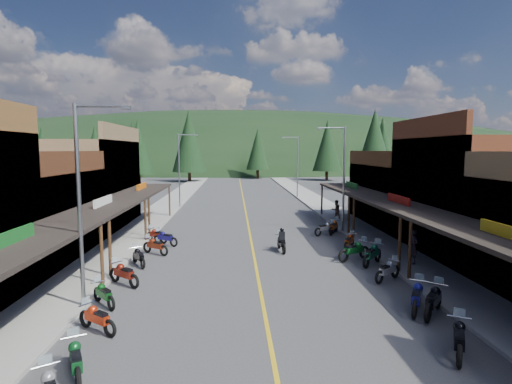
{
  "coord_description": "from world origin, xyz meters",
  "views": [
    {
      "loc": [
        -1.13,
        -21.54,
        6.25
      ],
      "look_at": [
        0.55,
        9.36,
        3.0
      ],
      "focal_mm": 28.0,
      "sensor_mm": 36.0,
      "label": 1
    }
  ],
  "objects": [
    {
      "name": "pine_10",
      "position": [
        -18.0,
        50.0,
        6.78
      ],
      "size": [
        5.38,
        5.38,
        11.6
      ],
      "color": "black",
      "rests_on": "ground"
    },
    {
      "name": "bike_west_7",
      "position": [
        -6.34,
        -0.11,
        0.55
      ],
      "size": [
        1.53,
        1.98,
        1.1
      ],
      "primitive_type": null,
      "rotation": [
        0.0,
        0.0,
        0.53
      ],
      "color": "black",
      "rests_on": "ground"
    },
    {
      "name": "sidewalk_east",
      "position": [
        8.7,
        20.0,
        0.07
      ],
      "size": [
        3.4,
        94.0,
        0.15
      ],
      "primitive_type": "cube",
      "color": "gray",
      "rests_on": "ground"
    },
    {
      "name": "bike_east_7",
      "position": [
        6.37,
        -0.65,
        0.66
      ],
      "size": [
        2.09,
        2.23,
        1.31
      ],
      "primitive_type": null,
      "rotation": [
        0.0,
        0.0,
        -0.72
      ],
      "color": "#0E482B",
      "rests_on": "ground"
    },
    {
      "name": "pine_3",
      "position": [
        4.0,
        66.0,
        6.48
      ],
      "size": [
        5.04,
        5.04,
        11.0
      ],
      "color": "black",
      "rests_on": "ground"
    },
    {
      "name": "bike_east_3",
      "position": [
        5.66,
        -10.32,
        0.61
      ],
      "size": [
        1.64,
        2.2,
        1.21
      ],
      "primitive_type": null,
      "rotation": [
        0.0,
        0.0,
        -0.5
      ],
      "color": "black",
      "rests_on": "ground"
    },
    {
      "name": "bike_east_8",
      "position": [
        5.65,
        0.29,
        0.64
      ],
      "size": [
        2.34,
        1.71,
        1.29
      ],
      "primitive_type": null,
      "rotation": [
        0.0,
        0.0,
        -1.09
      ],
      "color": "#0E471C",
      "rests_on": "ground"
    },
    {
      "name": "pedestrian_east_a",
      "position": [
        8.46,
        -0.97,
        1.09
      ],
      "size": [
        0.63,
        0.79,
        1.87
      ],
      "primitive_type": "imported",
      "rotation": [
        0.0,
        0.0,
        -1.26
      ],
      "color": "#241B29",
      "rests_on": "sidewalk_east"
    },
    {
      "name": "pine_1",
      "position": [
        -24.0,
        70.0,
        7.24
      ],
      "size": [
        5.88,
        5.88,
        12.5
      ],
      "color": "black",
      "rests_on": "ground"
    },
    {
      "name": "shop_east_3",
      "position": [
        13.75,
        11.3,
        2.53
      ],
      "size": [
        10.9,
        10.2,
        6.2
      ],
      "color": "#4C2D16",
      "rests_on": "ground"
    },
    {
      "name": "streetlight_3",
      "position": [
        6.95,
        30.0,
        4.46
      ],
      "size": [
        2.16,
        0.18,
        8.0
      ],
      "color": "gray",
      "rests_on": "ground"
    },
    {
      "name": "bike_west_9",
      "position": [
        -5.67,
        4.43,
        0.56
      ],
      "size": [
        2.0,
        1.62,
        1.12
      ],
      "primitive_type": null,
      "rotation": [
        0.0,
        0.0,
        0.99
      ],
      "color": "navy",
      "rests_on": "ground"
    },
    {
      "name": "centerline",
      "position": [
        0.0,
        20.0,
        0.01
      ],
      "size": [
        0.15,
        90.0,
        0.01
      ],
      "primitive_type": "cube",
      "color": "gold",
      "rests_on": "ground"
    },
    {
      "name": "pedestrian_east_b",
      "position": [
        7.83,
        12.92,
        1.01
      ],
      "size": [
        0.94,
        0.7,
        1.72
      ],
      "primitive_type": "imported",
      "rotation": [
        0.0,
        0.0,
        3.44
      ],
      "color": "brown",
      "rests_on": "sidewalk_east"
    },
    {
      "name": "bike_east_11",
      "position": [
        6.28,
        7.52,
        0.59
      ],
      "size": [
        1.6,
        2.14,
        1.18
      ],
      "primitive_type": null,
      "rotation": [
        0.0,
        0.0,
        -0.5
      ],
      "color": "#983E0A",
      "rests_on": "ground"
    },
    {
      "name": "pine_4",
      "position": [
        18.0,
        60.0,
        7.24
      ],
      "size": [
        5.88,
        5.88,
        12.5
      ],
      "color": "black",
      "rests_on": "ground"
    },
    {
      "name": "bike_west_5",
      "position": [
        -6.4,
        -5.73,
        0.53
      ],
      "size": [
        1.68,
        1.82,
        1.07
      ],
      "primitive_type": null,
      "rotation": [
        0.0,
        0.0,
        0.71
      ],
      "color": "#0E4815",
      "rests_on": "ground"
    },
    {
      "name": "ridge_hill",
      "position": [
        0.0,
        135.0,
        0.0
      ],
      "size": [
        310.0,
        140.0,
        60.0
      ],
      "primitive_type": "ellipsoid",
      "color": "black",
      "rests_on": "ground"
    },
    {
      "name": "shop_west_3",
      "position": [
        -13.78,
        11.3,
        3.52
      ],
      "size": [
        10.9,
        10.2,
        8.2
      ],
      "color": "brown",
      "rests_on": "ground"
    },
    {
      "name": "sidewalk_west",
      "position": [
        -8.7,
        20.0,
        0.07
      ],
      "size": [
        3.4,
        94.0,
        0.15
      ],
      "primitive_type": "cube",
      "color": "gray",
      "rests_on": "ground"
    },
    {
      "name": "shop_east_2",
      "position": [
        13.78,
        1.7,
        3.52
      ],
      "size": [
        10.9,
        9.0,
        8.2
      ],
      "color": "#562B19",
      "rests_on": "ground"
    },
    {
      "name": "pine_6",
      "position": [
        46.0,
        64.0,
        6.48
      ],
      "size": [
        5.04,
        5.04,
        11.0
      ],
      "color": "black",
      "rests_on": "ground"
    },
    {
      "name": "pine_7",
      "position": [
        -32.0,
        76.0,
        7.24
      ],
      "size": [
        5.88,
        5.88,
        12.5
      ],
      "color": "black",
      "rests_on": "ground"
    },
    {
      "name": "pine_5",
      "position": [
        34.0,
        72.0,
        7.99
      ],
      "size": [
        6.72,
        6.72,
        14.0
      ],
      "color": "black",
      "rests_on": "ground"
    },
    {
      "name": "pine_9",
      "position": [
        24.0,
        45.0,
        6.38
      ],
      "size": [
        4.93,
        4.93,
        10.8
      ],
      "color": "black",
      "rests_on": "ground"
    },
    {
      "name": "rider_on_bike",
      "position": [
        1.76,
        2.52,
        0.62
      ],
      "size": [
        0.86,
        2.08,
        1.54
      ],
      "rotation": [
        0.0,
        0.0,
        0.09
      ],
      "color": "black",
      "rests_on": "ground"
    },
    {
      "name": "pine_0",
      "position": [
        -40.0,
        62.0,
        6.48
      ],
      "size": [
        5.04,
        5.04,
        11.0
      ],
      "color": "black",
      "rests_on": "ground"
    },
    {
      "name": "bike_west_4",
      "position": [
        -5.87,
        -8.1,
        0.55
      ],
      "size": [
        1.91,
        1.65,
        1.09
      ],
      "primitive_type": null,
      "rotation": [
        0.0,
        0.0,
        0.93
      ],
      "color": "#B9290D",
      "rests_on": "ground"
    },
    {
      "name": "pine_2",
      "position": [
        -10.0,
        58.0,
        7.99
      ],
      "size": [
        6.72,
        6.72,
        14.0
      ],
      "color": "black",
      "rests_on": "ground"
    },
    {
      "name": "bike_west_10",
      "position": [
        -6.44,
        5.41,
        0.55
      ],
      "size": [
        1.93,
        1.67,
        1.1
      ],
      "primitive_type": null,
      "rotation": [
        0.0,
        0.0,
        0.93
      ],
      "color": "maroon",
      "rests_on": "ground"
    },
    {
      "name": "pine_11",
      "position": [
        20.0,
        38.0,
        7.19
      ],
      "size": [
        5.82,
        5.82,
        12.4
      ],
      "color": "black",
      "rests_on": "ground"
    },
    {
      "name": "pine_8",
      "position": [
        -22.0,
        40.0,
        5.98
      ],
      "size": [
        4.48,
        4.48,
        10.0
      ],
      "color": "black",
      "rests_on": "ground"
    },
    {
      "name": "bike_east_10",
      "position": [
        5.52,
        7.05,
        0.56
      ],
      "size": [
        2.03,
        1.59,
        1.13
      ],
      "primitive_type": null,
      "rotation": [
        0.0,
        0.0,
        -1.02
      ],
      "color": "#98999D",
      "rests_on": "ground"
    },
    {
      "name": "bike_east_6",
      "position": [
        6.18,
        -3.31,
        0.56
      ],
      "size": [
        1.95,
        1.71,
        1.12
      ],
      "primitive_type": null,
      "rotation": [
        0.0,
        0.0,
        -0.92
      ],
      "color": "#A2A2A7",
      "rests_on": "ground"
    },
    {
      "name": "bike_west_8",
      "position": [
        -5.9,
        2.23,
        0.58
      ],
      "size": [
        2.03,
        1.75,
        1.16
      ],
      "primitive_type": null,
      "rotation": [
        0.0,
        0.0,
        0.93
      ],
      "color": "maroon",
      "rests_on": "ground"
    },
    {
      "name": "bike_east_9",
      "position": [
        6.08,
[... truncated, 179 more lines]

